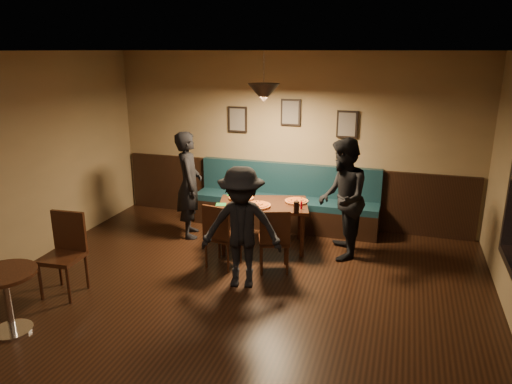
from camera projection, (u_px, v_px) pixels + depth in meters
The scene contains 25 objects.
floor at pixel (210, 331), 4.99m from camera, with size 7.00×7.00×0.00m, color black.
ceiling at pixel (201, 51), 4.19m from camera, with size 7.00×7.00×0.00m, color silver.
wall_back at pixel (291, 140), 7.79m from camera, with size 6.00×6.00×0.00m, color #8C704F.
wainscot at pixel (289, 193), 8.02m from camera, with size 5.88×0.06×1.00m, color black.
booth_bench at pixel (285, 198), 7.77m from camera, with size 3.00×0.60×1.00m, color #0F232D, non-canonical shape.
picture_left at pixel (238, 119), 7.93m from camera, with size 0.32×0.04×0.42m, color black.
picture_center at pixel (291, 112), 7.63m from camera, with size 0.32×0.04×0.42m, color black.
picture_right at pixel (347, 124), 7.41m from camera, with size 0.32×0.04×0.42m, color black.
pendant_lamp at pixel (264, 93), 6.46m from camera, with size 0.44×0.44×0.25m, color black.
dining_table at pixel (263, 225), 7.01m from camera, with size 1.27×0.81×0.68m, color black.
chair_near_left at pixel (223, 234), 6.38m from camera, with size 0.39×0.39×0.89m, color black, non-canonical shape.
chair_near_right at pixel (274, 239), 6.25m from camera, with size 0.39×0.39×0.88m, color black, non-canonical shape.
diner_left at pixel (189, 185), 7.32m from camera, with size 0.60×0.39×1.65m, color black.
diner_right at pixel (342, 199), 6.57m from camera, with size 0.82×0.64×1.69m, color black.
diner_front at pixel (241, 228), 5.76m from camera, with size 0.98×0.56×1.51m, color black.
pizza_a at pixel (241, 198), 7.11m from camera, with size 0.37×0.37×0.04m, color orange.
pizza_b at pixel (257, 205), 6.76m from camera, with size 0.38×0.38×0.04m, color orange.
pizza_c at pixel (297, 201), 6.96m from camera, with size 0.34×0.34×0.04m, color #CB6D26.
soda_glass at pixel (296, 207), 6.49m from camera, with size 0.08×0.08×0.16m, color black.
tabasco_bottle at pixel (301, 205), 6.65m from camera, with size 0.03×0.03×0.13m, color #A8051A.
napkin_a at pixel (233, 195), 7.30m from camera, with size 0.15×0.15×0.01m, color #1C6927.
napkin_b at pixel (221, 205), 6.86m from camera, with size 0.14×0.14×0.01m, color #1A652A.
cutlery_set at pixel (255, 212), 6.56m from camera, with size 0.02×0.20×0.00m, color silver.
cafe_table at pixel (8, 302), 4.88m from camera, with size 0.64×0.64×0.68m, color black.
cafe_chair_far at pixel (62, 256), 5.61m from camera, with size 0.43×0.43×0.98m, color black, non-canonical shape.
Camera 1 is at (1.77, -4.02, 2.82)m, focal length 33.58 mm.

